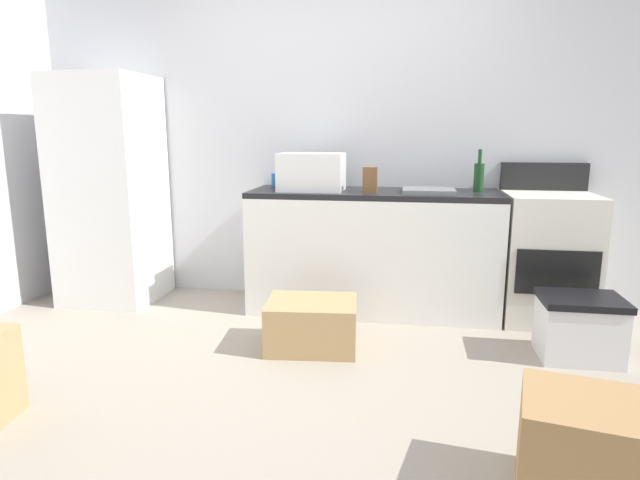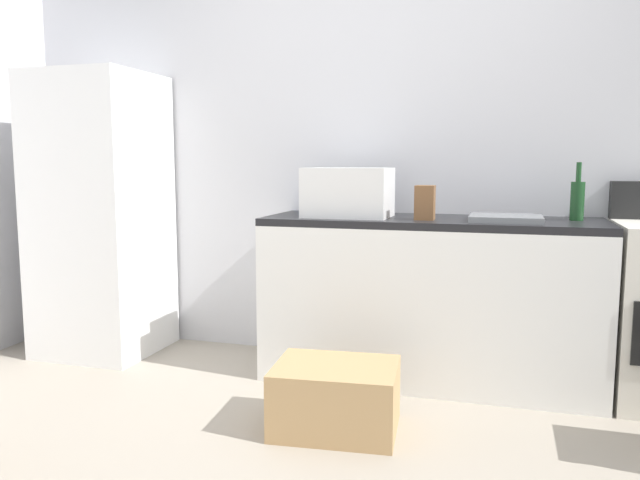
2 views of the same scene
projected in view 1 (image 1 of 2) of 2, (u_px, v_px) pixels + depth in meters
ground_plane at (302, 377)px, 2.92m from camera, size 6.00×6.00×0.00m
wall_back at (340, 134)px, 4.16m from camera, size 5.00×0.10×2.60m
kitchen_counter at (373, 251)px, 3.94m from camera, size 1.80×0.60×0.90m
refrigerator at (110, 191)px, 4.14m from camera, size 0.68×0.66×1.74m
stove_oven at (546, 255)px, 3.75m from camera, size 0.60×0.61×1.10m
microwave at (312, 172)px, 3.84m from camera, size 0.46×0.34×0.27m
sink_basin at (429, 191)px, 3.72m from camera, size 0.36×0.32×0.03m
wine_bottle at (479, 176)px, 3.79m from camera, size 0.07×0.07×0.30m
coffee_mug at (276, 180)px, 4.17m from camera, size 0.08×0.08×0.10m
knife_block at (370, 180)px, 3.73m from camera, size 0.10×0.10×0.18m
cardboard_box_medium at (584, 452)px, 1.90m from camera, size 0.52×0.49×0.40m
cardboard_box_small at (312, 324)px, 3.29m from camera, size 0.58×0.47×0.30m
storage_bin at (579, 327)px, 3.12m from camera, size 0.46×0.36×0.38m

